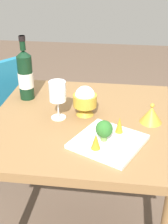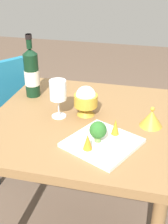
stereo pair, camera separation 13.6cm
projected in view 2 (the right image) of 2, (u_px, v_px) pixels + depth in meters
name	position (u px, v px, depth m)	size (l,w,h in m)	color
dining_table	(84.00, 134.00, 1.42)	(0.85, 0.85, 0.73)	olive
chair_near_window	(7.00, 105.00, 1.95)	(0.56, 0.56, 0.85)	teal
wine_bottle	(32.00, 73.00, 1.54)	(0.08, 0.08, 0.33)	black
wine_glass	(58.00, 91.00, 1.33)	(0.08, 0.08, 0.18)	white
rice_bowl	(87.00, 100.00, 1.37)	(0.11, 0.11, 0.14)	gold
rice_bowl_lid	(151.00, 118.00, 1.30)	(0.10, 0.10, 0.09)	gold
serving_plate	(102.00, 143.00, 1.18)	(0.33, 0.33, 0.02)	white
broccoli_floret	(98.00, 130.00, 1.16)	(0.07, 0.07, 0.09)	#729E4C
carrot_garnish_left	(115.00, 127.00, 1.21)	(0.03, 0.03, 0.07)	orange
carrot_garnish_right	(88.00, 142.00, 1.12)	(0.04, 0.04, 0.06)	orange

